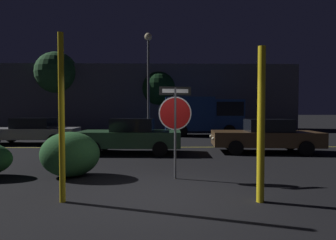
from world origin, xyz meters
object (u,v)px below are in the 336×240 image
stop_sign (175,114)px  yellow_pole_right (261,125)px  tree_1 (159,89)px  yellow_pole_left (62,118)px  street_lamp (148,65)px  passing_car_2 (131,136)px  hedge_bush_1 (70,154)px  passing_car_3 (265,136)px  delivery_truck (205,114)px  tree_0 (57,73)px  passing_car_1 (32,131)px

stop_sign → yellow_pole_right: bearing=-57.2°
yellow_pole_right → tree_1: tree_1 is taller
yellow_pole_left → street_lamp: bearing=86.0°
yellow_pole_left → passing_car_2: bearing=84.3°
hedge_bush_1 → passing_car_2: 4.16m
tree_1 → street_lamp: bearing=-96.8°
passing_car_3 → tree_1: (-4.80, 12.85, 3.12)m
hedge_bush_1 → tree_1: bearing=82.8°
stop_sign → hedge_bush_1: 3.06m
stop_sign → street_lamp: size_ratio=0.33×
passing_car_3 → yellow_pole_right: bearing=163.1°
yellow_pole_right → delivery_truck: 14.22m
tree_0 → tree_1: size_ratio=1.30×
stop_sign → hedge_bush_1: bearing=165.8°
passing_car_1 → yellow_pole_right: bearing=-138.3°
street_lamp → tree_0: (-8.53, 5.23, 0.14)m
yellow_pole_right → tree_0: size_ratio=0.43×
passing_car_2 → delivery_truck: size_ratio=0.79×
yellow_pole_left → tree_1: bearing=85.2°
yellow_pole_right → hedge_bush_1: bearing=154.8°
stop_sign → delivery_truck: 12.68m
passing_car_1 → tree_1: size_ratio=0.92×
delivery_truck → street_lamp: (-4.12, -0.64, 3.49)m
passing_car_1 → passing_car_3: size_ratio=1.08×
passing_car_3 → tree_0: tree_0 is taller
stop_sign → yellow_pole_right: size_ratio=0.80×
street_lamp → tree_1: 5.67m
passing_car_3 → delivery_truck: (-1.33, 8.00, 0.88)m
street_lamp → stop_sign: bearing=-83.4°
passing_car_2 → stop_sign: bearing=-156.1°
yellow_pole_right → passing_car_3: size_ratio=0.65×
passing_car_2 → hedge_bush_1: bearing=166.2°
stop_sign → passing_car_1: stop_sign is taller
passing_car_2 → passing_car_3: passing_car_2 is taller
yellow_pole_left → tree_0: bearing=112.1°
hedge_bush_1 → street_lamp: size_ratio=0.22×
passing_car_1 → tree_1: bearing=-37.5°
passing_car_2 → yellow_pole_left: bearing=176.7°
tree_0 → passing_car_2: bearing=-57.2°
yellow_pole_left → passing_car_2: yellow_pole_left is taller
stop_sign → street_lamp: street_lamp is taller
hedge_bush_1 → tree_1: size_ratio=0.29×
stop_sign → yellow_pole_left: yellow_pole_left is taller
street_lamp → passing_car_1: bearing=-146.0°
yellow_pole_left → delivery_truck: (5.06, 14.10, -0.05)m
passing_car_2 → passing_car_3: size_ratio=0.95×
delivery_truck → tree_0: 13.94m
passing_car_2 → street_lamp: (0.34, 7.46, 4.35)m
yellow_pole_right → passing_car_2: yellow_pole_right is taller
hedge_bush_1 → stop_sign: bearing=-5.7°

